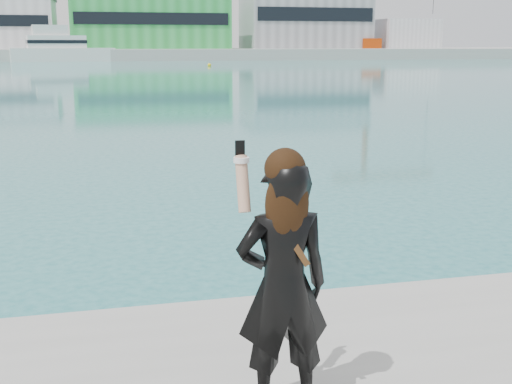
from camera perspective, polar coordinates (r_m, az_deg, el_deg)
far_quay at (r=134.23m, az=-12.87°, el=11.90°), size 320.00×40.00×2.00m
warehouse_green at (r=132.59m, az=-9.43°, el=14.74°), size 30.60×16.36×10.50m
warehouse_grey_right at (r=138.63m, az=4.35°, el=15.21°), size 25.50×15.35×12.50m
ancillary_shed at (r=144.86m, az=13.14°, el=13.53°), size 12.00×10.00×6.00m
flagpole_right at (r=127.45m, az=-2.65°, el=14.65°), size 1.28×0.16×8.00m
motor_yacht at (r=115.33m, az=-17.06°, el=12.12°), size 17.40×7.52×7.86m
buoy_near at (r=88.18m, az=-4.17°, el=11.09°), size 0.50×0.50×0.50m
woman at (r=3.83m, az=2.41°, el=-7.77°), size 0.57×0.38×1.64m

